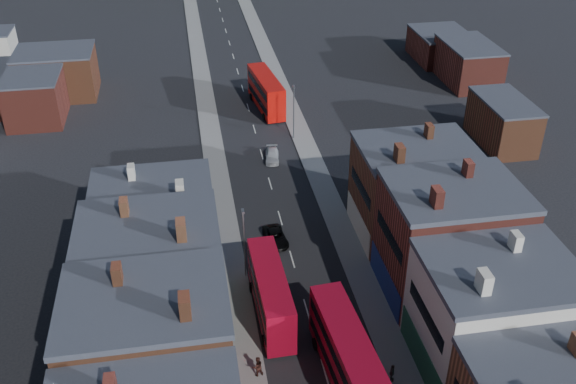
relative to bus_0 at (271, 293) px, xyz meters
name	(u,v)px	position (x,y,z in m)	size (l,w,h in m)	color
pavement_west	(218,180)	(-3.00, 26.17, -2.65)	(3.00, 200.00, 0.12)	gray
pavement_east	(317,171)	(10.00, 26.17, -2.65)	(3.00, 200.00, 0.12)	gray
lamp_post_2	(244,239)	(-1.70, 6.17, 1.99)	(0.25, 0.70, 8.12)	slate
lamp_post_3	(294,109)	(8.70, 36.17, 1.99)	(0.25, 0.70, 8.12)	slate
bus_0	(271,293)	(0.00, 0.00, 0.00)	(3.17, 11.71, 5.03)	#A70920
bus_1	(346,354)	(5.00, -8.87, 0.19)	(3.86, 12.62, 5.37)	#9F0920
bus_2	(266,92)	(6.29, 47.16, 0.21)	(4.33, 12.78, 5.41)	#BA0D08
car_1	(359,355)	(6.74, -6.95, -2.10)	(1.31, 3.75, 1.24)	navy
car_2	(276,237)	(2.27, 11.61, -2.07)	(2.14, 4.64, 1.29)	black
car_3	(272,156)	(4.70, 30.38, -2.07)	(1.79, 4.40, 1.28)	silver
ped_1	(258,366)	(-2.21, -7.23, -1.62)	(0.95, 0.52, 1.95)	#402019
ped_3	(392,373)	(8.80, -9.73, -1.72)	(1.03, 0.47, 1.75)	#5B584E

